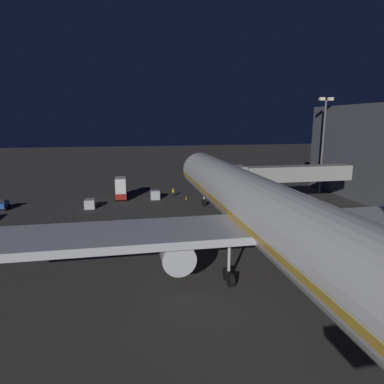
{
  "coord_description": "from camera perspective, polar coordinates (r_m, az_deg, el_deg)",
  "views": [
    {
      "loc": [
        12.85,
        41.52,
        14.48
      ],
      "look_at": [
        3.0,
        -9.58,
        3.5
      ],
      "focal_mm": 31.57,
      "sensor_mm": 36.0,
      "label": 1
    }
  ],
  "objects": [
    {
      "name": "baggage_container_near_belt",
      "position": [
        59.48,
        -16.88,
        -1.93
      ],
      "size": [
        1.66,
        1.82,
        1.55
      ],
      "primitive_type": "cube",
      "color": "#B7BABF",
      "rests_on": "ground_plane"
    },
    {
      "name": "baggage_tug_spare",
      "position": [
        64.48,
        -29.44,
        -1.92
      ],
      "size": [
        1.86,
        2.65,
        1.95
      ],
      "color": "#234C9E",
      "rests_on": "ground_plane"
    },
    {
      "name": "airliner_at_gate",
      "position": [
        32.32,
        13.0,
        -4.04
      ],
      "size": [
        53.93,
        68.37,
        19.66
      ],
      "color": "silver",
      "rests_on": "ground_plane"
    },
    {
      "name": "ops_van",
      "position": [
        64.67,
        -11.94,
        0.57
      ],
      "size": [
        2.36,
        4.88,
        4.16
      ],
      "color": "maroon",
      "rests_on": "ground_plane"
    },
    {
      "name": "jet_bridge",
      "position": [
        57.66,
        14.57,
        2.94
      ],
      "size": [
        22.0,
        3.4,
        7.4
      ],
      "color": "#9E9E99",
      "rests_on": "ground_plane"
    },
    {
      "name": "baggage_container_mid_row",
      "position": [
        64.01,
        -6.26,
        -0.47
      ],
      "size": [
        1.69,
        1.77,
        1.67
      ],
      "primitive_type": "cube",
      "color": "#B7BABF",
      "rests_on": "ground_plane"
    },
    {
      "name": "traffic_cone_nose_port",
      "position": [
        64.52,
        2.86,
        -0.82
      ],
      "size": [
        0.36,
        0.36,
        0.55
      ],
      "primitive_type": "cone",
      "color": "orange",
      "rests_on": "ground_plane"
    },
    {
      "name": "apron_floodlight_mast",
      "position": [
        72.51,
        21.27,
        8.31
      ],
      "size": [
        2.9,
        0.5,
        18.96
      ],
      "color": "#59595E",
      "rests_on": "ground_plane"
    },
    {
      "name": "ground_plane",
      "position": [
        45.81,
        6.0,
        -6.58
      ],
      "size": [
        320.0,
        320.0,
        0.0
      ],
      "primitive_type": "plane",
      "color": "#383533"
    },
    {
      "name": "ground_crew_by_belt_loader",
      "position": [
        65.94,
        -3.2,
        0.02
      ],
      "size": [
        0.4,
        0.4,
        1.66
      ],
      "color": "black",
      "rests_on": "ground_plane"
    },
    {
      "name": "traffic_cone_nose_starboard",
      "position": [
        63.63,
        -1.0,
        -0.99
      ],
      "size": [
        0.36,
        0.36,
        0.55
      ],
      "primitive_type": "cone",
      "color": "orange",
      "rests_on": "ground_plane"
    }
  ]
}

